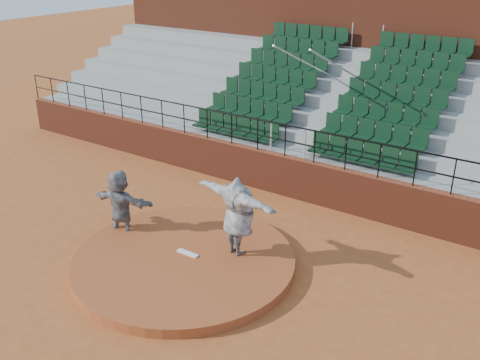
# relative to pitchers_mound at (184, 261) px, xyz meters

# --- Properties ---
(ground) EXTENTS (90.00, 90.00, 0.00)m
(ground) POSITION_rel_pitchers_mound_xyz_m (0.00, 0.00, -0.12)
(ground) COLOR #AC5526
(ground) RESTS_ON ground
(pitchers_mound) EXTENTS (5.50, 5.50, 0.25)m
(pitchers_mound) POSITION_rel_pitchers_mound_xyz_m (0.00, 0.00, 0.00)
(pitchers_mound) COLOR #A44C24
(pitchers_mound) RESTS_ON ground
(pitching_rubber) EXTENTS (0.60, 0.15, 0.03)m
(pitching_rubber) POSITION_rel_pitchers_mound_xyz_m (0.00, 0.15, 0.14)
(pitching_rubber) COLOR white
(pitching_rubber) RESTS_ON pitchers_mound
(boundary_wall) EXTENTS (24.00, 0.30, 1.30)m
(boundary_wall) POSITION_rel_pitchers_mound_xyz_m (0.00, 5.00, 0.53)
(boundary_wall) COLOR maroon
(boundary_wall) RESTS_ON ground
(wall_railing) EXTENTS (24.04, 0.05, 1.03)m
(wall_railing) POSITION_rel_pitchers_mound_xyz_m (0.00, 5.00, 1.90)
(wall_railing) COLOR black
(wall_railing) RESTS_ON boundary_wall
(seating_deck) EXTENTS (24.00, 5.97, 4.63)m
(seating_deck) POSITION_rel_pitchers_mound_xyz_m (0.00, 8.65, 1.32)
(seating_deck) COLOR gray
(seating_deck) RESTS_ON ground
(press_box_facade) EXTENTS (24.00, 3.00, 7.10)m
(press_box_facade) POSITION_rel_pitchers_mound_xyz_m (0.00, 12.60, 3.43)
(press_box_facade) COLOR maroon
(press_box_facade) RESTS_ON ground
(pitcher) EXTENTS (2.62, 1.15, 2.06)m
(pitcher) POSITION_rel_pitchers_mound_xyz_m (1.01, 0.91, 1.16)
(pitcher) COLOR black
(pitcher) RESTS_ON pitchers_mound
(fielder) EXTENTS (1.87, 0.86, 1.94)m
(fielder) POSITION_rel_pitchers_mound_xyz_m (-2.30, 0.20, 0.84)
(fielder) COLOR black
(fielder) RESTS_ON ground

